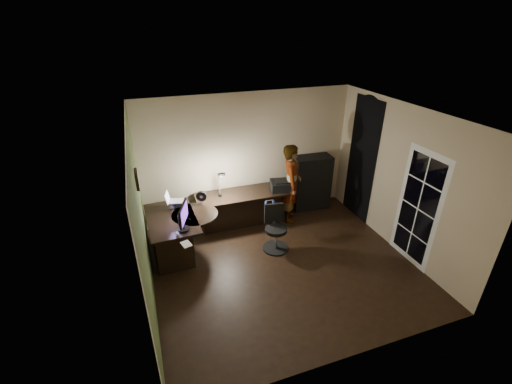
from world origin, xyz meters
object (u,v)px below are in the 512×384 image
object	(u,v)px
desk_right	(243,209)
office_chair	(276,229)
desk_left	(174,236)
monitor	(183,221)
cabinet	(311,182)
person	(291,184)

from	to	relation	value
desk_right	office_chair	distance (m)	1.12
desk_left	monitor	xyz separation A→B (m)	(0.16, -0.47, 0.58)
desk_left	office_chair	world-z (taller)	office_chair
desk_right	monitor	bearing A→B (deg)	-141.36
desk_left	cabinet	distance (m)	3.32
desk_right	office_chair	world-z (taller)	office_chair
desk_left	person	bearing A→B (deg)	7.66
desk_left	monitor	bearing A→B (deg)	-73.99
desk_right	desk_left	bearing A→B (deg)	-157.92
desk_right	cabinet	xyz separation A→B (m)	(1.69, 0.20, 0.26)
cabinet	monitor	bearing A→B (deg)	-153.82
monitor	desk_right	bearing A→B (deg)	57.88
office_chair	desk_right	bearing A→B (deg)	114.00
cabinet	office_chair	bearing A→B (deg)	-133.49
desk_left	cabinet	size ratio (longest dim) A/B	1.09
cabinet	monitor	world-z (taller)	cabinet
monitor	person	xyz separation A→B (m)	(2.39, 0.92, -0.11)
desk_left	desk_right	size ratio (longest dim) A/B	0.70
person	cabinet	bearing A→B (deg)	-40.61
desk_left	office_chair	bearing A→B (deg)	-16.98
monitor	office_chair	distance (m)	1.76
desk_right	person	distance (m)	1.14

